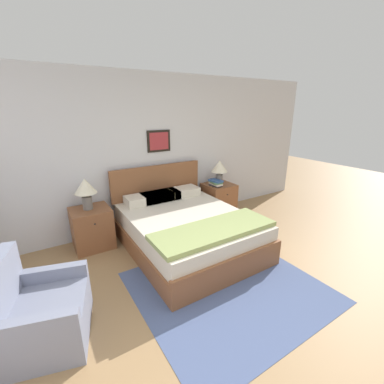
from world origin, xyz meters
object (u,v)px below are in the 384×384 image
(nightstand_by_door, at_px, (219,199))
(bed, at_px, (186,228))
(nightstand_near_window, at_px, (92,228))
(table_lamp_by_door, at_px, (219,168))
(table_lamp_near_window, at_px, (85,188))
(armchair, at_px, (39,314))

(nightstand_by_door, bearing_deg, bed, -147.92)
(nightstand_near_window, xyz_separation_m, table_lamp_by_door, (2.43, 0.02, 0.63))
(bed, height_order, table_lamp_by_door, bed)
(bed, distance_m, nightstand_by_door, 1.43)
(table_lamp_near_window, relative_size, table_lamp_by_door, 1.00)
(bed, height_order, armchair, bed)
(bed, bearing_deg, nightstand_by_door, 32.08)
(armchair, height_order, nightstand_by_door, armchair)
(bed, xyz_separation_m, armchair, (-1.98, -0.73, -0.03))
(bed, height_order, table_lamp_near_window, bed)
(nightstand_near_window, distance_m, nightstand_by_door, 2.42)
(bed, bearing_deg, table_lamp_near_window, 147.57)
(armchair, xyz_separation_m, table_lamp_near_window, (0.76, 1.51, 0.66))
(bed, bearing_deg, table_lamp_by_door, 32.51)
(nightstand_by_door, xyz_separation_m, table_lamp_near_window, (-2.43, 0.02, 0.63))
(bed, xyz_separation_m, table_lamp_near_window, (-1.22, 0.78, 0.63))
(armchair, xyz_separation_m, nightstand_by_door, (3.19, 1.49, 0.03))
(armchair, bearing_deg, table_lamp_by_door, 130.88)
(nightstand_by_door, xyz_separation_m, table_lamp_by_door, (0.01, 0.02, 0.63))
(nightstand_near_window, bearing_deg, table_lamp_near_window, 130.06)
(nightstand_near_window, distance_m, table_lamp_near_window, 0.63)
(nightstand_by_door, height_order, table_lamp_near_window, table_lamp_near_window)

